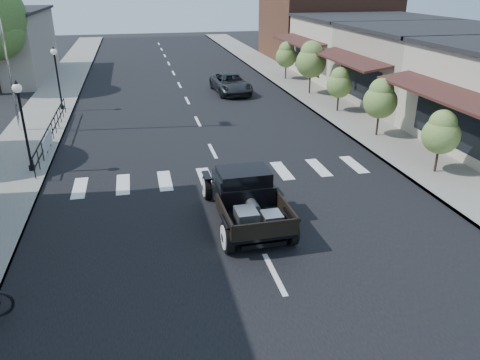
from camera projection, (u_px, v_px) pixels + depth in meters
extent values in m
plane|color=black|center=(248.00, 222.00, 15.21)|extent=(120.00, 120.00, 0.00)
cube|color=black|center=(191.00, 108.00, 28.66)|extent=(14.00, 80.00, 0.02)
cube|color=#99978B|center=(44.00, 115.00, 26.93)|extent=(3.00, 80.00, 0.15)
cube|color=gray|center=(321.00, 100.00, 30.34)|extent=(3.00, 80.00, 0.15)
cube|color=gray|center=(434.00, 68.00, 28.99)|extent=(10.00, 9.00, 4.50)
cube|color=beige|center=(367.00, 48.00, 37.06)|extent=(10.00, 9.00, 4.50)
cube|color=brown|center=(326.00, 22.00, 45.63)|extent=(11.00, 10.00, 7.00)
imported|color=black|center=(231.00, 84.00, 32.24)|extent=(2.40, 4.82, 1.31)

